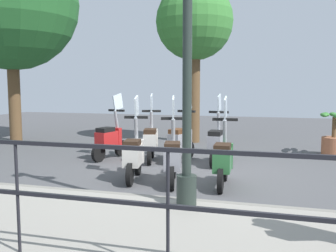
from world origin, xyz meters
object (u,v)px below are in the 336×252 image
object	(u,v)px
scooter_far_2	(151,140)
scooter_near_1	(173,157)
scooter_near_2	(134,154)
scooter_far_1	(181,140)
tree_large	(10,3)
potted_palm	(334,137)
lamp_post_near	(187,67)
scooter_far_0	(216,143)
tree_distant	(194,23)
scooter_far_3	(110,139)
scooter_near_0	(223,159)

from	to	relation	value
scooter_far_2	scooter_near_1	bearing A→B (deg)	-164.72
scooter_near_2	scooter_far_1	world-z (taller)	same
tree_large	scooter_near_2	distance (m)	7.31
potted_palm	scooter_far_1	distance (m)	3.89
scooter_near_2	scooter_far_2	world-z (taller)	same
lamp_post_near	scooter_near_1	bearing A→B (deg)	21.35
potted_palm	scooter_far_0	bearing A→B (deg)	125.09
tree_distant	scooter_near_1	bearing A→B (deg)	-172.56
scooter_far_0	lamp_post_near	bearing A→B (deg)	-177.10
potted_palm	scooter_near_1	bearing A→B (deg)	139.79
scooter_far_1	scooter_far_2	bearing A→B (deg)	118.85
scooter_far_3	scooter_near_0	bearing A→B (deg)	-106.57
lamp_post_near	scooter_near_1	xyz separation A→B (m)	(1.51, 0.59, -1.47)
scooter_near_2	scooter_far_3	xyz separation A→B (m)	(1.70, 1.25, 0.00)
tree_large	scooter_far_1	xyz separation A→B (m)	(-1.65, -5.65, -3.70)
scooter_far_1	scooter_far_2	size ratio (longest dim) A/B	1.00
scooter_far_2	tree_large	bearing A→B (deg)	56.22
lamp_post_near	scooter_far_2	xyz separation A→B (m)	(3.29, 1.58, -1.47)
lamp_post_near	tree_large	size ratio (longest dim) A/B	0.66
potted_palm	scooter_far_1	bearing A→B (deg)	117.01
scooter_near_1	scooter_far_0	distance (m)	1.92
scooter_near_2	scooter_far_3	distance (m)	2.11
scooter_near_1	scooter_far_0	world-z (taller)	same
scooter_near_1	scooter_far_2	xyz separation A→B (m)	(1.78, 0.99, 0.00)
scooter_near_0	scooter_far_1	distance (m)	2.23
scooter_near_2	scooter_far_0	size ratio (longest dim) A/B	1.00
lamp_post_near	scooter_near_2	distance (m)	2.54
tree_large	potted_palm	distance (m)	9.85
potted_palm	scooter_far_3	size ratio (longest dim) A/B	0.69
tree_distant	scooter_near_0	bearing A→B (deg)	-162.71
scooter_far_3	potted_palm	bearing A→B (deg)	-55.05
scooter_far_3	lamp_post_near	bearing A→B (deg)	-127.47
tree_large	scooter_far_3	xyz separation A→B (m)	(-1.82, -3.98, -3.70)
lamp_post_near	scooter_far_1	size ratio (longest dim) A/B	2.65
tree_large	scooter_far_0	bearing A→B (deg)	-105.05
potted_palm	scooter_far_1	world-z (taller)	scooter_far_1
scooter_far_2	scooter_near_0	bearing A→B (deg)	-146.60
lamp_post_near	tree_distant	size ratio (longest dim) A/B	0.86
tree_large	scooter_far_1	bearing A→B (deg)	-106.29
scooter_near_1	scooter_far_0	xyz separation A→B (m)	(1.85, -0.49, 0.00)
scooter_near_2	scooter_far_0	xyz separation A→B (m)	(1.78, -1.24, 0.00)
lamp_post_near	scooter_far_0	bearing A→B (deg)	1.65
tree_distant	scooter_far_2	bearing A→B (deg)	173.65
lamp_post_near	scooter_far_2	distance (m)	3.94
scooter_near_0	scooter_far_3	xyz separation A→B (m)	(1.71, 2.87, 0.00)
tree_distant	scooter_far_1	bearing A→B (deg)	-174.01
potted_palm	scooter_near_1	size ratio (longest dim) A/B	0.69
tree_distant	scooter_far_0	distance (m)	4.47
potted_palm	scooter_far_1	xyz separation A→B (m)	(-1.76, 3.46, 0.04)
tree_distant	scooter_far_1	distance (m)	4.28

